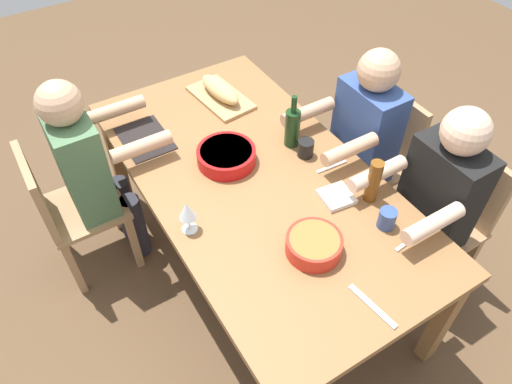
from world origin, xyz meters
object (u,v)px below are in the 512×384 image
object	(u,v)px
chair_near_center	(378,155)
diner_far_right	(91,166)
chair_near_left	(447,215)
bread_loaf	(220,90)
diner_near_center	(359,137)
beer_bottle	(373,181)
chair_far_right	(67,208)
cup_near_left	(387,219)
wine_glass	(187,212)
napkin_stack	(337,197)
cup_near_center	(305,148)
serving_bowl_fruit	(314,244)
dining_table	(256,187)
diner_near_left	(433,200)
cutting_board	(221,98)
wine_bottle	(292,127)
serving_bowl_salad	(226,155)

from	to	relation	value
chair_near_center	diner_far_right	xyz separation A→B (m)	(0.53, 1.48, 0.21)
chair_near_center	chair_near_left	distance (m)	0.53
chair_near_left	bread_loaf	distance (m)	1.39
diner_near_center	beer_bottle	distance (m)	0.51
chair_far_right	cup_near_left	size ratio (longest dim) A/B	9.14
chair_far_right	cup_near_left	xyz separation A→B (m)	(-1.09, -1.15, 0.30)
wine_glass	napkin_stack	xyz separation A→B (m)	(-0.19, -0.65, -0.10)
cup_near_center	wine_glass	bearing A→B (deg)	100.74
diner_far_right	serving_bowl_fruit	distance (m)	1.21
chair_near_left	cup_near_left	xyz separation A→B (m)	(-0.02, 0.51, 0.30)
dining_table	cup_near_left	world-z (taller)	cup_near_left
diner_near_left	beer_bottle	xyz separation A→B (m)	(0.14, 0.28, 0.15)
cup_near_center	cutting_board	bearing A→B (deg)	12.02
chair_far_right	wine_glass	world-z (taller)	wine_glass
diner_near_left	serving_bowl_fruit	bearing A→B (deg)	87.13
diner_far_right	cup_near_left	distance (m)	1.46
diner_near_left	wine_bottle	world-z (taller)	diner_near_left
dining_table	napkin_stack	world-z (taller)	napkin_stack
cutting_board	beer_bottle	xyz separation A→B (m)	(-1.03, -0.21, 0.10)
diner_near_center	diner_near_left	distance (m)	0.53
chair_near_left	cup_near_left	size ratio (longest dim) A/B	9.14
chair_far_right	wine_glass	size ratio (longest dim) A/B	5.12
wine_glass	dining_table	bearing A→B (deg)	-72.60
chair_far_right	diner_far_right	size ratio (longest dim) A/B	0.71
napkin_stack	serving_bowl_fruit	bearing A→B (deg)	124.70
dining_table	wine_glass	size ratio (longest dim) A/B	11.71
chair_far_right	bread_loaf	distance (m)	1.04
serving_bowl_fruit	napkin_stack	world-z (taller)	serving_bowl_fruit
beer_bottle	dining_table	bearing A→B (deg)	42.96
chair_near_center	cutting_board	size ratio (longest dim) A/B	2.12
diner_far_right	diner_near_left	size ratio (longest dim) A/B	1.00
serving_bowl_fruit	cup_near_center	size ratio (longest dim) A/B	2.63
bread_loaf	chair_near_left	bearing A→B (deg)	-150.00
cup_near_center	chair_near_center	bearing A→B (deg)	-90.35
dining_table	bread_loaf	xyz separation A→B (m)	(0.64, -0.15, 0.14)
beer_bottle	cup_near_left	size ratio (longest dim) A/B	2.37
diner_near_center	cutting_board	size ratio (longest dim) A/B	3.00
wine_bottle	diner_far_right	bearing A→B (deg)	65.24
chair_near_center	bread_loaf	size ratio (longest dim) A/B	2.66
wine_glass	chair_far_right	bearing A→B (deg)	31.99
wine_glass	cup_near_center	distance (m)	0.72
cup_near_center	diner_near_center	bearing A→B (deg)	-90.53
wine_glass	serving_bowl_salad	bearing A→B (deg)	-49.67
dining_table	beer_bottle	size ratio (longest dim) A/B	8.84
chair_far_right	beer_bottle	size ratio (longest dim) A/B	3.86
diner_near_center	diner_far_right	bearing A→B (deg)	67.52
serving_bowl_fruit	wine_bottle	distance (m)	0.68
wine_bottle	serving_bowl_salad	bearing A→B (deg)	81.21
napkin_stack	chair_near_center	bearing A→B (deg)	-61.85
serving_bowl_salad	serving_bowl_fruit	distance (m)	0.66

